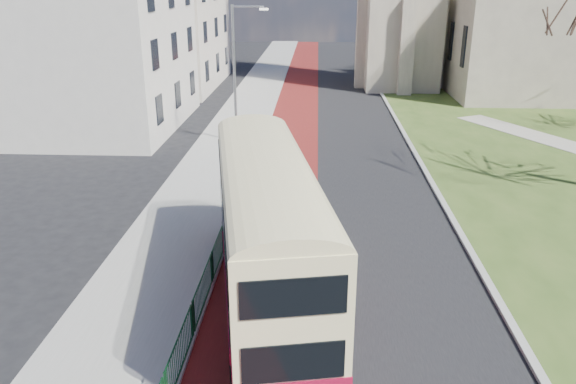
{
  "coord_description": "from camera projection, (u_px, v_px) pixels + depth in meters",
  "views": [
    {
      "loc": [
        0.35,
        -15.22,
        9.33
      ],
      "look_at": [
        -0.64,
        4.26,
        2.0
      ],
      "focal_mm": 35.0,
      "sensor_mm": 36.0,
      "label": 1
    }
  ],
  "objects": [
    {
      "name": "streetlamp",
      "position": [
        237.0,
        68.0,
        32.95
      ],
      "size": [
        2.13,
        0.18,
        8.0
      ],
      "color": "gray",
      "rests_on": "pavement_west"
    },
    {
      "name": "pedestrian_railing",
      "position": [
        227.0,
        229.0,
        21.22
      ],
      "size": [
        0.07,
        24.0,
        1.12
      ],
      "color": "#0D3C1E",
      "rests_on": "ground"
    },
    {
      "name": "pavement_west",
      "position": [
        233.0,
        134.0,
        36.44
      ],
      "size": [
        4.0,
        120.0,
        0.12
      ],
      "primitive_type": "cube",
      "color": "gray",
      "rests_on": "ground"
    },
    {
      "name": "road_carriageway",
      "position": [
        333.0,
        136.0,
        36.16
      ],
      "size": [
        9.0,
        120.0,
        0.01
      ],
      "primitive_type": "cube",
      "color": "black",
      "rests_on": "ground"
    },
    {
      "name": "bus_lane",
      "position": [
        292.0,
        135.0,
        36.28
      ],
      "size": [
        3.4,
        120.0,
        0.01
      ],
      "primitive_type": "cube",
      "color": "#591414",
      "rests_on": "ground"
    },
    {
      "name": "kerb_west",
      "position": [
        264.0,
        134.0,
        36.35
      ],
      "size": [
        0.25,
        120.0,
        0.13
      ],
      "primitive_type": "cube",
      "color": "#999993",
      "rests_on": "ground"
    },
    {
      "name": "street_block_near",
      "position": [
        97.0,
        28.0,
        36.47
      ],
      "size": [
        10.3,
        14.3,
        13.0
      ],
      "color": "silver",
      "rests_on": "ground"
    },
    {
      "name": "bus",
      "position": [
        267.0,
        227.0,
        16.37
      ],
      "size": [
        4.49,
        11.2,
        4.57
      ],
      "rotation": [
        0.0,
        0.0,
        0.18
      ],
      "color": "maroon",
      "rests_on": "ground"
    },
    {
      "name": "kerb_east",
      "position": [
        401.0,
        128.0,
        37.79
      ],
      "size": [
        0.25,
        80.0,
        0.13
      ],
      "primitive_type": "cube",
      "color": "#999993",
      "rests_on": "ground"
    },
    {
      "name": "ground",
      "position": [
        301.0,
        300.0,
        17.53
      ],
      "size": [
        160.0,
        160.0,
        0.0
      ],
      "primitive_type": "plane",
      "color": "black",
      "rests_on": "ground"
    },
    {
      "name": "street_block_far",
      "position": [
        162.0,
        23.0,
        51.69
      ],
      "size": [
        10.3,
        16.3,
        11.5
      ],
      "color": "beige",
      "rests_on": "ground"
    }
  ]
}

